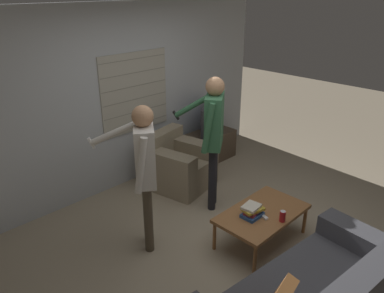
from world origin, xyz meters
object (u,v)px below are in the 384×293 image
soda_can (282,216)px  spare_remote (263,216)px  armchair_beige (177,165)px  coffee_table (262,215)px  book_stack (252,211)px  tv (210,119)px  person_right_standing (213,127)px  person_left_standing (144,162)px

soda_can → spare_remote: (-0.08, 0.19, -0.05)m
armchair_beige → coffee_table: armchair_beige is taller
coffee_table → book_stack: (-0.15, 0.04, 0.10)m
coffee_table → spare_remote: (-0.08, -0.06, 0.05)m
coffee_table → tv: size_ratio=1.52×
coffee_table → tv: bearing=57.7°
person_right_standing → spare_remote: (-0.24, -0.97, -0.72)m
armchair_beige → book_stack: armchair_beige is taller
coffee_table → person_right_standing: 1.20m
tv → book_stack: size_ratio=2.68×
armchair_beige → spare_remote: size_ratio=7.15×
coffee_table → soda_can: (0.00, -0.25, 0.10)m
armchair_beige → soda_can: 1.92m
tv → soda_can: 2.51m
person_left_standing → armchair_beige: bearing=-19.8°
person_right_standing → book_stack: 1.14m
person_left_standing → person_right_standing: (1.13, 0.06, 0.06)m
tv → person_right_standing: bearing=8.7°
tv → book_stack: (-1.37, -1.89, -0.27)m
armchair_beige → soda_can: (-0.23, -1.91, 0.13)m
armchair_beige → person_right_standing: size_ratio=0.56×
spare_remote → tv: bearing=75.6°
armchair_beige → coffee_table: size_ratio=0.91×
armchair_beige → coffee_table: bearing=70.7°
person_right_standing → soda_can: person_right_standing is taller
person_right_standing → coffee_table: bearing=-136.1°
armchair_beige → spare_remote: armchair_beige is taller
person_left_standing → soda_can: 1.59m
coffee_table → person_left_standing: person_left_standing is taller
person_right_standing → spare_remote: 1.23m
coffee_table → soda_can: 0.27m
coffee_table → armchair_beige: bearing=82.0°
person_right_standing → book_stack: size_ratio=6.72×
book_stack → spare_remote: 0.13m
book_stack → spare_remote: size_ratio=1.92×
tv → spare_remote: bearing=21.9°
armchair_beige → book_stack: 1.67m
person_right_standing → soda_can: size_ratio=13.88×
person_left_standing → spare_remote: person_left_standing is taller
armchair_beige → person_left_standing: 1.62m
soda_can → book_stack: bearing=117.5°
spare_remote → person_left_standing: bearing=153.2°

